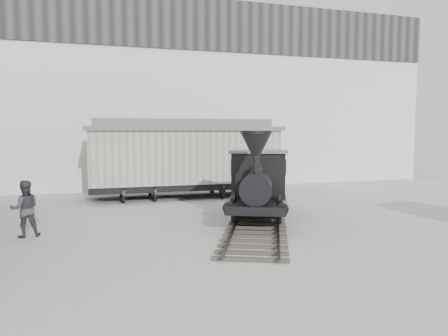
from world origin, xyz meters
name	(u,v)px	position (x,y,z in m)	size (l,w,h in m)	color
ground	(269,251)	(0.00, 0.00, 0.00)	(90.00, 90.00, 0.00)	#9E9E9B
north_wall	(169,94)	(0.00, 14.98, 5.55)	(34.00, 2.51, 11.00)	silver
locomotive	(258,189)	(1.26, 3.89, 1.22)	(5.71, 9.34, 3.30)	#36312C
boxcar	(185,156)	(-0.09, 10.43, 2.08)	(9.75, 3.27, 3.96)	black
visitor_b	(25,209)	(-6.77, 3.85, 0.91)	(0.89, 0.69, 1.83)	#37363B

